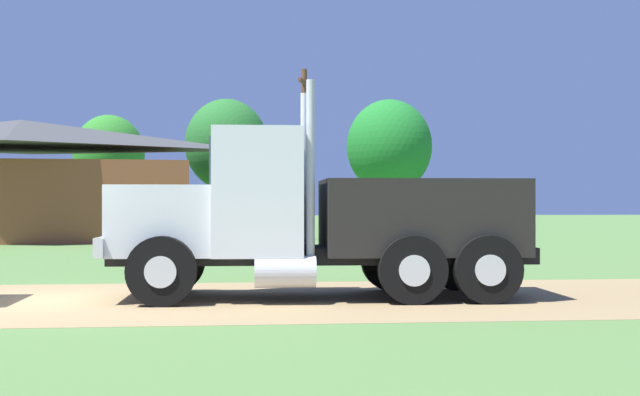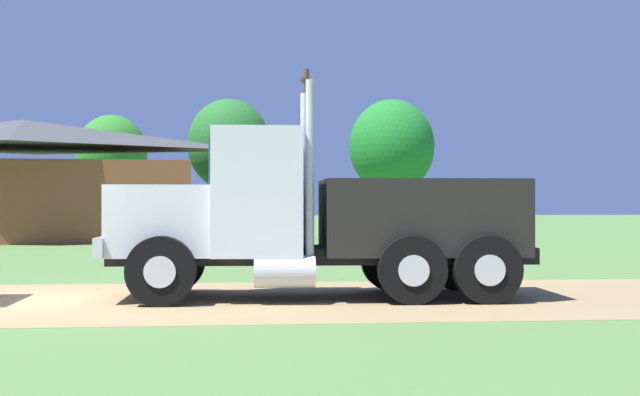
# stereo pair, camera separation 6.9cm
# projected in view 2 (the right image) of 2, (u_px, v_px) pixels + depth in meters

# --- Properties ---
(ground_plane) EXTENTS (200.00, 200.00, 0.00)m
(ground_plane) POSITION_uv_depth(u_px,v_px,m) (44.00, 302.00, 15.17)
(ground_plane) COLOR #52783B
(dirt_track) EXTENTS (120.00, 6.51, 0.01)m
(dirt_track) POSITION_uv_depth(u_px,v_px,m) (44.00, 302.00, 15.17)
(dirt_track) COLOR #977C52
(dirt_track) RESTS_ON ground_plane
(truck_foreground_white) EXTENTS (7.48, 2.92, 3.70)m
(truck_foreground_white) POSITION_uv_depth(u_px,v_px,m) (318.00, 219.00, 15.83)
(truck_foreground_white) COLOR black
(truck_foreground_white) RESTS_ON ground_plane
(shed_building) EXTENTS (15.22, 8.76, 5.22)m
(shed_building) POSITION_uv_depth(u_px,v_px,m) (24.00, 183.00, 38.83)
(shed_building) COLOR brown
(shed_building) RESTS_ON ground_plane
(utility_pole_near) EXTENTS (0.74, 2.15, 7.69)m
(utility_pole_near) POSITION_uv_depth(u_px,v_px,m) (306.00, 149.00, 40.81)
(utility_pole_near) COLOR brown
(utility_pole_near) RESTS_ON ground_plane
(tree_mid) EXTENTS (4.21, 4.21, 6.87)m
(tree_mid) POSITION_uv_depth(u_px,v_px,m) (112.00, 154.00, 53.69)
(tree_mid) COLOR #513823
(tree_mid) RESTS_ON ground_plane
(tree_right) EXTENTS (4.19, 4.19, 6.93)m
(tree_right) POSITION_uv_depth(u_px,v_px,m) (229.00, 145.00, 45.91)
(tree_right) COLOR #513823
(tree_right) RESTS_ON ground_plane
(tree_far_right) EXTENTS (4.93, 4.93, 7.62)m
(tree_far_right) POSITION_uv_depth(u_px,v_px,m) (392.00, 147.00, 52.23)
(tree_far_right) COLOR #513823
(tree_far_right) RESTS_ON ground_plane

